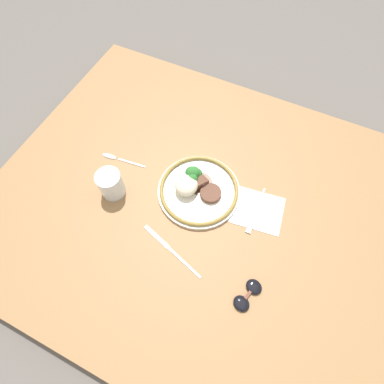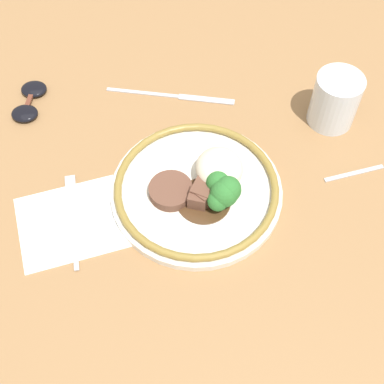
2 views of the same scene
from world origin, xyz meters
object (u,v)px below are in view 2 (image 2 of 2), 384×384
at_px(plate, 201,188).
at_px(fork, 72,210).
at_px(knife, 175,96).
at_px(sunglasses, 29,101).
at_px(juice_glass, 335,102).

xyz_separation_m(plate, fork, (-0.20, 0.00, -0.02)).
distance_m(plate, knife, 0.21).
bearing_deg(plate, fork, 179.29).
height_order(plate, sunglasses, plate).
relative_size(juice_glass, sunglasses, 0.87).
bearing_deg(plate, sunglasses, 137.96).
bearing_deg(fork, sunglasses, 14.21).
distance_m(fork, knife, 0.28).
bearing_deg(plate, juice_glass, 25.57).
height_order(plate, juice_glass, juice_glass).
xyz_separation_m(plate, knife, (-0.01, 0.21, -0.02)).
bearing_deg(knife, fork, -114.64).
relative_size(plate, juice_glass, 2.85).
bearing_deg(plate, knife, 92.46).
bearing_deg(fork, plate, -91.83).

